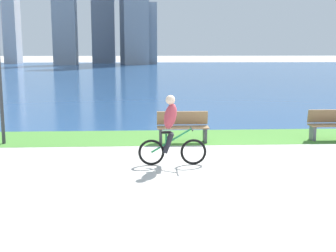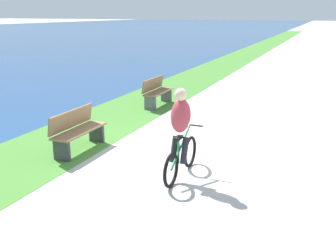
# 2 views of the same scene
# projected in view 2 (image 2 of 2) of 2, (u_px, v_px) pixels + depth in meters

# --- Properties ---
(ground_plane) EXTENTS (300.00, 300.00, 0.00)m
(ground_plane) POSITION_uv_depth(u_px,v_px,m) (188.00, 153.00, 8.35)
(ground_plane) COLOR #B2AFA8
(grass_strip_bayside) EXTENTS (120.00, 2.41, 0.01)m
(grass_strip_bayside) POSITION_uv_depth(u_px,v_px,m) (72.00, 136.00, 9.45)
(grass_strip_bayside) COLOR #478433
(grass_strip_bayside) RESTS_ON ground
(cyclist_lead) EXTENTS (1.61, 0.52, 1.66)m
(cyclist_lead) POSITION_uv_depth(u_px,v_px,m) (181.00, 134.00, 6.91)
(cyclist_lead) COLOR black
(cyclist_lead) RESTS_ON ground
(bench_near_path) EXTENTS (1.50, 0.47, 0.90)m
(bench_near_path) POSITION_uv_depth(u_px,v_px,m) (157.00, 92.00, 12.51)
(bench_near_path) COLOR olive
(bench_near_path) RESTS_ON ground
(bench_far_along_path) EXTENTS (1.50, 0.47, 0.90)m
(bench_far_along_path) POSITION_uv_depth(u_px,v_px,m) (77.00, 130.00, 8.40)
(bench_far_along_path) COLOR olive
(bench_far_along_path) RESTS_ON ground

